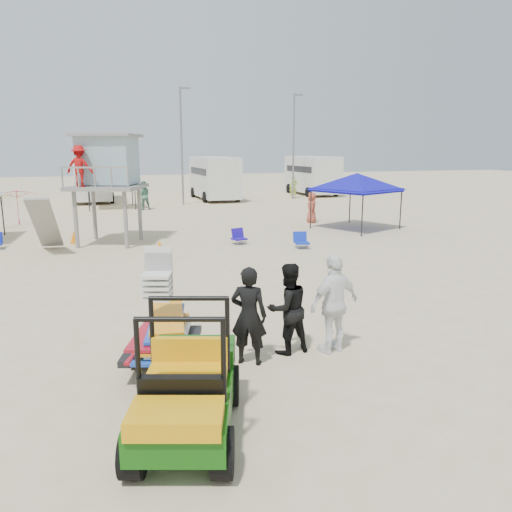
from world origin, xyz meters
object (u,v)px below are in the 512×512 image
object	(u,v)px
utility_cart	(185,379)
surf_trailer	(162,326)
man_left	(249,316)
canopy_blue	(357,176)
lifeguard_tower	(104,165)

from	to	relation	value
utility_cart	surf_trailer	distance (m)	2.33
man_left	utility_cart	bearing A→B (deg)	82.79
utility_cart	canopy_blue	size ratio (longest dim) A/B	0.62
man_left	canopy_blue	distance (m)	16.61
utility_cart	surf_trailer	size ratio (longest dim) A/B	1.15
lifeguard_tower	utility_cart	bearing A→B (deg)	-88.30
lifeguard_tower	canopy_blue	world-z (taller)	lifeguard_tower
surf_trailer	lifeguard_tower	distance (m)	13.13
canopy_blue	surf_trailer	bearing A→B (deg)	-130.54
surf_trailer	canopy_blue	world-z (taller)	canopy_blue
surf_trailer	man_left	xyz separation A→B (m)	(1.51, -0.30, 0.12)
man_left	surf_trailer	bearing A→B (deg)	18.37
utility_cart	canopy_blue	distance (m)	19.14
surf_trailer	canopy_blue	bearing A→B (deg)	49.46
surf_trailer	lifeguard_tower	bearing A→B (deg)	92.03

